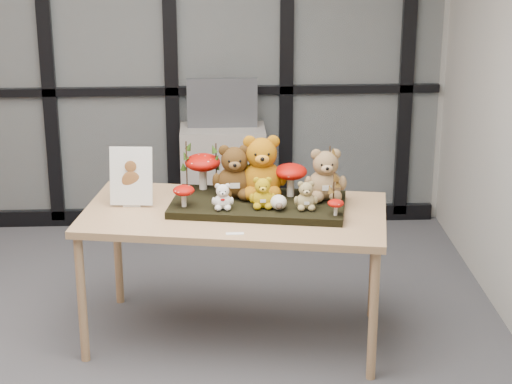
{
  "coord_description": "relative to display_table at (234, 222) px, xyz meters",
  "views": [
    {
      "loc": [
        0.74,
        -4.27,
        2.62
      ],
      "look_at": [
        0.98,
        0.56,
        0.92
      ],
      "focal_mm": 65.0,
      "sensor_mm": 36.0,
      "label": 1
    }
  ],
  "objects": [
    {
      "name": "mushroom_back_left",
      "position": [
        -0.17,
        0.27,
        0.22
      ],
      "size": [
        0.21,
        0.21,
        0.23
      ],
      "primitive_type": null,
      "color": "#9F0B05",
      "rests_on": "diorama_tray"
    },
    {
      "name": "label_card",
      "position": [
        -0.01,
        -0.34,
        0.07
      ],
      "size": [
        0.1,
        0.03,
        0.0
      ],
      "primitive_type": "cube",
      "color": "white",
      "rests_on": "display_table"
    },
    {
      "name": "cabinet",
      "position": [
        -0.04,
        1.65,
        -0.32
      ],
      "size": [
        0.62,
        0.36,
        0.82
      ],
      "primitive_type": "cube",
      "color": "#9B938B",
      "rests_on": "floor"
    },
    {
      "name": "sprig_dry_mid_right",
      "position": [
        0.55,
        -0.05,
        0.21
      ],
      "size": [
        0.05,
        0.05,
        0.2
      ],
      "primitive_type": null,
      "color": "brown",
      "rests_on": "diorama_tray"
    },
    {
      "name": "mushroom_front_right",
      "position": [
        0.54,
        -0.2,
        0.16
      ],
      "size": [
        0.09,
        0.09,
        0.1
      ],
      "primitive_type": null,
      "color": "#9F0B05",
      "rests_on": "diorama_tray"
    },
    {
      "name": "sprig_green_far_left",
      "position": [
        -0.27,
        0.24,
        0.26
      ],
      "size": [
        0.05,
        0.05,
        0.3
      ],
      "primitive_type": null,
      "color": "#18360C",
      "rests_on": "diorama_tray"
    },
    {
      "name": "plush_cream_hedgehog",
      "position": [
        0.24,
        -0.1,
        0.15
      ],
      "size": [
        0.08,
        0.07,
        0.09
      ],
      "primitive_type": null,
      "rotation": [
        0.0,
        0.0,
        -0.17
      ],
      "color": "white",
      "rests_on": "diorama_tray"
    },
    {
      "name": "room_shell",
      "position": [
        -0.86,
        -0.6,
        0.95
      ],
      "size": [
        5.0,
        5.0,
        5.0
      ],
      "color": "#AAA8A0",
      "rests_on": "floor"
    },
    {
      "name": "mushroom_front_left",
      "position": [
        -0.28,
        -0.02,
        0.17
      ],
      "size": [
        0.12,
        0.12,
        0.13
      ],
      "primitive_type": null,
      "color": "#9F0B05",
      "rests_on": "diorama_tray"
    },
    {
      "name": "sprig_green_mid_left",
      "position": [
        -0.1,
        0.26,
        0.25
      ],
      "size": [
        0.05,
        0.05,
        0.28
      ],
      "primitive_type": null,
      "color": "#18360C",
      "rests_on": "diorama_tray"
    },
    {
      "name": "glass_partition",
      "position": [
        -0.86,
        1.87,
        0.69
      ],
      "size": [
        4.9,
        0.06,
        2.78
      ],
      "color": "#2D383F",
      "rests_on": "floor"
    },
    {
      "name": "mushroom_back_right",
      "position": [
        0.33,
        0.12,
        0.21
      ],
      "size": [
        0.19,
        0.19,
        0.21
      ],
      "primitive_type": null,
      "color": "#9F0B05",
      "rests_on": "diorama_tray"
    },
    {
      "name": "sprig_green_centre",
      "position": [
        0.08,
        0.24,
        0.21
      ],
      "size": [
        0.05,
        0.05,
        0.21
      ],
      "primitive_type": null,
      "color": "#18360C",
      "rests_on": "diorama_tray"
    },
    {
      "name": "monitor",
      "position": [
        -0.04,
        1.67,
        0.28
      ],
      "size": [
        0.51,
        0.05,
        0.36
      ],
      "color": "#4C4E54",
      "rests_on": "cabinet"
    },
    {
      "name": "display_table",
      "position": [
        0.0,
        0.0,
        0.0
      ],
      "size": [
        1.81,
        1.12,
        0.79
      ],
      "rotation": [
        0.0,
        0.0,
        -0.17
      ],
      "color": "tan",
      "rests_on": "floor"
    },
    {
      "name": "bear_tan_back",
      "position": [
        0.52,
        0.08,
        0.27
      ],
      "size": [
        0.28,
        0.26,
        0.32
      ],
      "primitive_type": null,
      "rotation": [
        0.0,
        0.0,
        -0.17
      ],
      "color": "olive",
      "rests_on": "diorama_tray"
    },
    {
      "name": "bear_white_bow",
      "position": [
        -0.07,
        -0.07,
        0.19
      ],
      "size": [
        0.14,
        0.13,
        0.16
      ],
      "primitive_type": null,
      "rotation": [
        0.0,
        0.0,
        -0.17
      ],
      "color": "white",
      "rests_on": "diorama_tray"
    },
    {
      "name": "bear_beige_small",
      "position": [
        0.39,
        -0.09,
        0.19
      ],
      "size": [
        0.15,
        0.14,
        0.18
      ],
      "primitive_type": null,
      "rotation": [
        0.0,
        0.0,
        -0.17
      ],
      "color": "#9C8A56",
      "rests_on": "diorama_tray"
    },
    {
      "name": "bear_brown_medium",
      "position": [
        0.01,
        0.14,
        0.27
      ],
      "size": [
        0.29,
        0.27,
        0.34
      ],
      "primitive_type": null,
      "rotation": [
        0.0,
        0.0,
        -0.17
      ],
      "color": "#472C10",
      "rests_on": "diorama_tray"
    },
    {
      "name": "bear_pooh_yellow",
      "position": [
        0.16,
        0.14,
        0.3
      ],
      "size": [
        0.34,
        0.32,
        0.39
      ],
      "primitive_type": null,
      "rotation": [
        0.0,
        0.0,
        -0.17
      ],
      "color": "#A5610A",
      "rests_on": "diorama_tray"
    },
    {
      "name": "sign_holder",
      "position": [
        -0.58,
        0.12,
        0.23
      ],
      "size": [
        0.25,
        0.09,
        0.34
      ],
      "rotation": [
        0.0,
        0.0,
        -0.08
      ],
      "color": "silver",
      "rests_on": "display_table"
    },
    {
      "name": "sprig_dry_far_right",
      "position": [
        0.54,
        0.08,
        0.26
      ],
      "size": [
        0.05,
        0.05,
        0.31
      ],
      "primitive_type": null,
      "color": "brown",
      "rests_on": "diorama_tray"
    },
    {
      "name": "diorama_tray",
      "position": [
        0.14,
        0.04,
        0.09
      ],
      "size": [
        1.04,
        0.65,
        0.04
      ],
      "primitive_type": "cube",
      "rotation": [
        0.0,
        0.0,
        -0.17
      ],
      "color": "black",
      "rests_on": "display_table"
    },
    {
      "name": "bear_small_yellow",
      "position": [
        0.15,
        -0.05,
        0.2
      ],
      "size": [
        0.17,
        0.16,
        0.19
      ],
      "primitive_type": null,
      "rotation": [
        0.0,
        0.0,
        -0.17
      ],
      "color": "#B8920C",
      "rests_on": "diorama_tray"
    }
  ]
}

